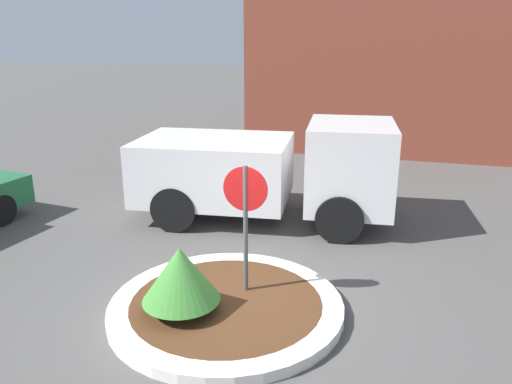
# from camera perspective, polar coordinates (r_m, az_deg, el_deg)

# --- Properties ---
(ground_plane) EXTENTS (120.00, 120.00, 0.00)m
(ground_plane) POSITION_cam_1_polar(r_m,az_deg,el_deg) (7.62, -3.39, -13.46)
(ground_plane) COLOR #514F4C
(traffic_island) EXTENTS (3.45, 3.45, 0.17)m
(traffic_island) POSITION_cam_1_polar(r_m,az_deg,el_deg) (7.58, -3.40, -12.92)
(traffic_island) COLOR silver
(traffic_island) RESTS_ON ground_plane
(stop_sign) EXTENTS (0.67, 0.07, 2.14)m
(stop_sign) POSITION_cam_1_polar(r_m,az_deg,el_deg) (7.31, -1.21, -2.01)
(stop_sign) COLOR #4C4C51
(stop_sign) RESTS_ON ground_plane
(island_shrub) EXTENTS (1.11, 1.11, 0.96)m
(island_shrub) POSITION_cam_1_polar(r_m,az_deg,el_deg) (7.11, -8.65, -9.26)
(island_shrub) COLOR brown
(island_shrub) RESTS_ON traffic_island
(utility_truck) EXTENTS (5.67, 2.88, 2.20)m
(utility_truck) POSITION_cam_1_polar(r_m,az_deg,el_deg) (10.85, 1.30, 2.68)
(utility_truck) COLOR silver
(utility_truck) RESTS_ON ground_plane
(storefront_building) EXTENTS (10.26, 6.07, 7.47)m
(storefront_building) POSITION_cam_1_polar(r_m,az_deg,el_deg) (19.66, 16.47, 16.24)
(storefront_building) COLOR brown
(storefront_building) RESTS_ON ground_plane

